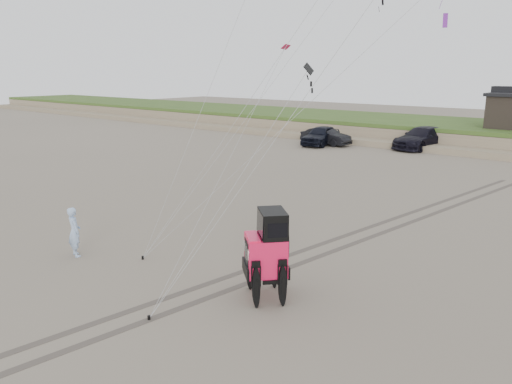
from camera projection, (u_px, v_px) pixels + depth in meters
ground at (167, 290)px, 14.91m from camera, size 160.00×160.00×0.00m
dune_ridge at (504, 137)px, 42.73m from camera, size 160.00×14.25×1.73m
truck_a at (321, 135)px, 43.45m from camera, size 2.68×5.18×1.69m
truck_b at (326, 136)px, 43.62m from camera, size 4.56×1.75×1.48m
truck_c at (422, 138)px, 41.40m from camera, size 3.54×6.53×1.80m
jeep at (266, 263)px, 14.22m from camera, size 5.47×5.75×2.07m
man at (74, 232)px, 17.45m from camera, size 0.74×0.58×1.77m
stake_main at (143, 258)px, 17.29m from camera, size 0.08×0.08×0.12m
stake_aux at (149, 318)px, 13.11m from camera, size 0.08×0.08×0.12m
tire_tracks at (357, 237)px, 19.65m from camera, size 5.22×29.74×0.01m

